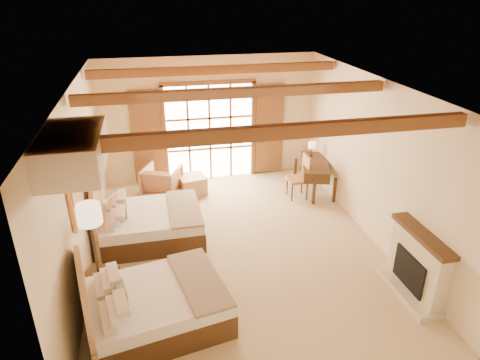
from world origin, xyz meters
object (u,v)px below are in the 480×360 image
object	(u,v)px
armchair	(162,181)
desk	(314,176)
bed_far	(142,222)
bed_near	(146,304)
nightstand	(102,287)

from	to	relation	value
armchair	desk	world-z (taller)	desk
bed_far	armchair	world-z (taller)	bed_far
bed_near	armchair	world-z (taller)	bed_near
bed_near	desk	distance (m)	5.72
nightstand	desk	bearing A→B (deg)	54.00
armchair	bed_far	bearing A→B (deg)	99.70
armchair	bed_near	bearing A→B (deg)	107.95
nightstand	armchair	bearing A→B (deg)	93.46
bed_near	bed_far	xyz separation A→B (m)	(-0.03, 2.49, 0.00)
armchair	desk	bearing A→B (deg)	-164.00
bed_near	armchair	bearing A→B (deg)	73.09
armchair	desk	distance (m)	3.76
bed_near	bed_far	size ratio (longest dim) A/B	1.12
nightstand	armchair	distance (m)	3.90
nightstand	desk	distance (m)	5.84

